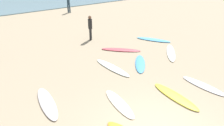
% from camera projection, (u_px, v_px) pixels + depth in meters
% --- Properties ---
extents(surfboard_0, '(2.16, 2.21, 0.08)m').
position_uv_depth(surfboard_0, '(171.00, 53.00, 12.75)').
color(surfboard_0, white).
rests_on(surfboard_0, ground_plane).
extents(surfboard_2, '(1.79, 2.01, 0.08)m').
position_uv_depth(surfboard_2, '(140.00, 64.00, 11.44)').
color(surfboard_2, '#469BE3').
rests_on(surfboard_2, ground_plane).
extents(surfboard_3, '(0.73, 2.13, 0.06)m').
position_uv_depth(surfboard_3, '(119.00, 103.00, 8.35)').
color(surfboard_3, '#F7ECC9').
rests_on(surfboard_3, ground_plane).
extents(surfboard_4, '(0.74, 2.43, 0.09)m').
position_uv_depth(surfboard_4, '(47.00, 103.00, 8.36)').
color(surfboard_4, silver).
rests_on(surfboard_4, ground_plane).
extents(surfboard_5, '(0.69, 2.14, 0.07)m').
position_uv_depth(surfboard_5, '(203.00, 86.00, 9.47)').
color(surfboard_5, white).
rests_on(surfboard_5, ground_plane).
extents(surfboard_6, '(0.57, 2.33, 0.08)m').
position_uv_depth(surfboard_6, '(175.00, 96.00, 8.75)').
color(surfboard_6, yellow).
rests_on(surfboard_6, ground_plane).
extents(surfboard_7, '(2.17, 2.02, 0.09)m').
position_uv_depth(surfboard_7, '(121.00, 50.00, 13.12)').
color(surfboard_7, '#DD505C').
rests_on(surfboard_7, ground_plane).
extents(surfboard_8, '(0.82, 2.57, 0.08)m').
position_uv_depth(surfboard_8, '(112.00, 68.00, 11.02)').
color(surfboard_8, white).
rests_on(surfboard_8, ground_plane).
extents(surfboard_10, '(1.77, 2.31, 0.09)m').
position_uv_depth(surfboard_10, '(153.00, 40.00, 14.72)').
color(surfboard_10, '#4E9FD4').
rests_on(surfboard_10, ground_plane).
extents(beachgoer_near, '(0.39, 0.39, 1.70)m').
position_uv_depth(beachgoer_near, '(68.00, 4.00, 21.57)').
color(beachgoer_near, '#1E3342').
rests_on(beachgoer_near, ground_plane).
extents(beachgoer_mid, '(0.39, 0.39, 1.73)m').
position_uv_depth(beachgoer_mid, '(90.00, 27.00, 14.40)').
color(beachgoer_mid, black).
rests_on(beachgoer_mid, ground_plane).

